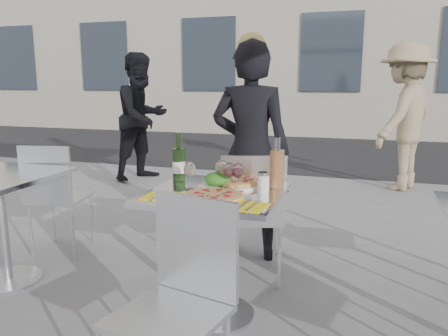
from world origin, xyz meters
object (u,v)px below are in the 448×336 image
(chair_near, at_px, (181,288))
(woman_diner, at_px, (250,152))
(carafe, at_px, (277,168))
(side_table_left, at_px, (0,205))
(wine_bottle, at_px, (179,163))
(chair_far, at_px, (253,208))
(pizza_near, at_px, (213,196))
(napkin_left, at_px, (162,196))
(main_table, at_px, (216,228))
(wineglass_red_b, at_px, (238,172))
(wineglass_red_a, at_px, (229,171))
(wineglass_white_b, at_px, (221,168))
(pedestrian_b, at_px, (404,117))
(wineglass_white_a, at_px, (190,170))
(salad_plate, at_px, (218,181))
(sugar_shaker, at_px, (263,182))
(pizza_far, at_px, (238,182))
(napkin_right, at_px, (247,206))
(pedestrian_a, at_px, (142,117))
(side_chair_lfar, at_px, (54,190))

(chair_near, xyz_separation_m, woman_diner, (-0.13, 1.65, 0.30))
(carafe, bearing_deg, side_table_left, -175.56)
(wine_bottle, bearing_deg, chair_far, 39.62)
(pizza_near, bearing_deg, napkin_left, -167.72)
(side_table_left, bearing_deg, chair_far, 16.15)
(main_table, height_order, pizza_near, pizza_near)
(wine_bottle, xyz_separation_m, wineglass_red_b, (0.40, -0.12, -0.00))
(wine_bottle, height_order, wineglass_red_b, wine_bottle)
(side_table_left, distance_m, wineglass_red_a, 1.60)
(chair_near, bearing_deg, main_table, 109.99)
(wineglass_white_b, height_order, napkin_left, wineglass_white_b)
(side_table_left, bearing_deg, main_table, 0.00)
(pedestrian_b, xyz_separation_m, wineglass_white_a, (-1.40, -3.63, -0.05))
(wineglass_red_b, bearing_deg, wine_bottle, 163.59)
(salad_plate, distance_m, sugar_shaker, 0.27)
(salad_plate, height_order, wineglass_red_b, wineglass_red_b)
(wineglass_red_b, bearing_deg, pedestrian_b, 72.51)
(side_table_left, bearing_deg, pizza_far, 6.37)
(sugar_shaker, xyz_separation_m, napkin_left, (-0.48, -0.26, -0.05))
(side_table_left, height_order, chair_far, chair_far)
(chair_near, relative_size, napkin_right, 4.38)
(wineglass_white_b, bearing_deg, main_table, -90.16)
(chair_far, bearing_deg, wine_bottle, 23.64)
(main_table, distance_m, pedestrian_a, 3.84)
(carafe, relative_size, sugar_shaker, 2.71)
(sugar_shaker, height_order, wineglass_red_a, wineglass_red_a)
(side_table_left, distance_m, salad_plate, 1.50)
(side_chair_lfar, xyz_separation_m, wineglass_red_b, (1.60, -0.48, 0.34))
(main_table, bearing_deg, pedestrian_a, 123.69)
(pedestrian_a, distance_m, carafe, 3.89)
(side_chair_lfar, xyz_separation_m, napkin_left, (1.25, -0.70, 0.23))
(wineglass_white_b, bearing_deg, wineglass_red_a, -42.38)
(chair_near, height_order, pedestrian_b, pedestrian_b)
(main_table, distance_m, carafe, 0.47)
(pedestrian_b, xyz_separation_m, pizza_near, (-1.22, -3.76, -0.15))
(pedestrian_a, height_order, wineglass_white_a, pedestrian_a)
(carafe, distance_m, wineglass_white_a, 0.48)
(wineglass_red_a, xyz_separation_m, napkin_right, (0.17, -0.28, -0.11))
(pizza_far, distance_m, wineglass_red_b, 0.18)
(side_chair_lfar, relative_size, carafe, 3.03)
(pizza_near, relative_size, wineglass_red_a, 1.95)
(pizza_near, distance_m, sugar_shaker, 0.30)
(woman_diner, height_order, wineglass_white_b, woman_diner)
(chair_far, distance_m, wineglass_white_a, 0.63)
(woman_diner, relative_size, napkin_right, 8.16)
(chair_near, distance_m, side_chair_lfar, 1.97)
(woman_diner, relative_size, pizza_far, 5.36)
(pizza_far, xyz_separation_m, wineglass_red_a, (-0.01, -0.14, 0.09))
(chair_far, height_order, carafe, carafe)
(woman_diner, relative_size, wineglass_red_b, 10.40)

